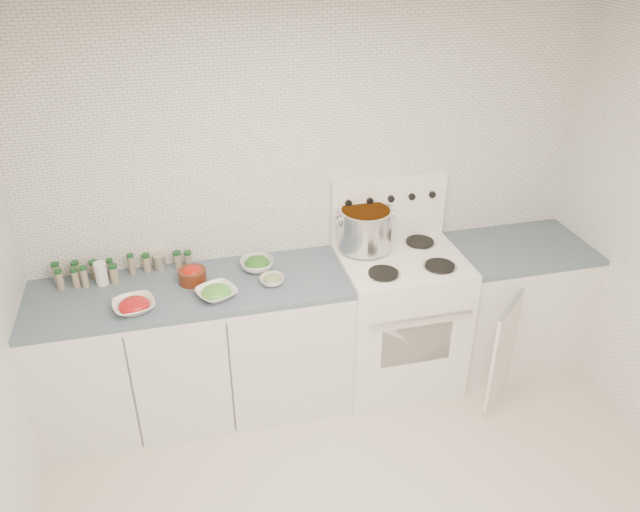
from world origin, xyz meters
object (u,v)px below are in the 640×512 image
Objects in this scene: stock_pot at (365,227)px; bowl_snowpea at (217,293)px; bowl_tomato at (134,305)px; stove at (397,315)px.

bowl_snowpea is (-0.96, -0.29, -0.15)m from stock_pot.
bowl_tomato is 0.93× the size of bowl_snowpea.
stock_pot is at bearing 12.60° from bowl_tomato.
bowl_snowpea is (0.45, 0.02, -0.00)m from bowl_tomato.
bowl_tomato is 0.45m from bowl_snowpea.
stove reaches higher than bowl_snowpea.
stove is 1.67m from bowl_tomato.
stock_pot is at bearing 140.69° from stove.
stock_pot reaches higher than bowl_snowpea.
stove is at bearing -39.31° from stock_pot.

